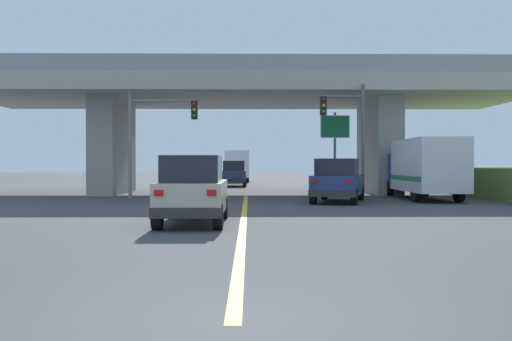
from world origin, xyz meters
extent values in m
plane|color=#424244|center=(0.00, 27.09, 0.00)|extent=(160.00, 160.00, 0.00)
cube|color=#A8A59E|center=(0.00, 27.09, 6.06)|extent=(32.56, 10.13, 0.93)
cube|color=#9A9891|center=(-8.04, 27.09, 2.80)|extent=(1.46, 6.08, 5.60)
cube|color=#9A9891|center=(8.04, 27.09, 2.80)|extent=(1.46, 6.08, 5.60)
cube|color=gray|center=(0.00, 22.17, 6.98)|extent=(32.56, 0.20, 0.90)
cube|color=gray|center=(0.00, 32.00, 6.98)|extent=(32.56, 0.20, 0.90)
cube|color=yellow|center=(0.00, 12.19, 0.00)|extent=(0.20, 24.38, 0.01)
cube|color=#B7B29E|center=(-1.48, 10.33, 0.81)|extent=(1.84, 4.22, 0.90)
cube|color=#1E232D|center=(-1.48, 10.01, 1.64)|extent=(1.62, 2.32, 0.76)
cube|color=#2D2D30|center=(-1.48, 8.27, 0.50)|extent=(1.87, 0.20, 0.28)
cube|color=red|center=(-2.17, 8.20, 1.03)|extent=(0.24, 0.06, 0.16)
cube|color=red|center=(-0.79, 8.20, 1.03)|extent=(0.24, 0.06, 0.16)
cylinder|color=black|center=(-2.30, 11.89, 0.36)|extent=(0.26, 0.72, 0.72)
cylinder|color=black|center=(-0.66, 11.89, 0.36)|extent=(0.26, 0.72, 0.72)
cylinder|color=black|center=(-2.30, 8.77, 0.36)|extent=(0.26, 0.72, 0.72)
cylinder|color=black|center=(-0.66, 8.77, 0.36)|extent=(0.26, 0.72, 0.72)
cube|color=navy|center=(4.32, 19.35, 0.81)|extent=(3.15, 4.74, 0.90)
cube|color=#1E232D|center=(4.23, 19.04, 1.64)|extent=(2.36, 2.79, 0.76)
cube|color=#2D2D30|center=(3.72, 17.31, 0.50)|extent=(2.01, 0.77, 0.28)
cube|color=red|center=(2.98, 17.46, 1.03)|extent=(0.25, 0.13, 0.16)
cube|color=red|center=(4.41, 17.03, 1.03)|extent=(0.25, 0.13, 0.16)
cylinder|color=black|center=(3.92, 21.16, 0.36)|extent=(0.45, 0.76, 0.72)
cylinder|color=black|center=(5.64, 20.65, 0.36)|extent=(0.45, 0.76, 0.72)
cylinder|color=black|center=(3.00, 18.04, 0.36)|extent=(0.45, 0.76, 0.72)
cylinder|color=black|center=(4.72, 17.53, 0.36)|extent=(0.45, 0.76, 0.72)
cube|color=navy|center=(8.93, 24.20, 1.40)|extent=(2.20, 2.00, 1.90)
cube|color=silver|center=(8.93, 20.58, 1.72)|extent=(2.31, 5.24, 2.55)
cube|color=#197F4C|center=(8.93, 20.58, 1.09)|extent=(2.33, 5.14, 0.24)
cylinder|color=black|center=(7.93, 24.20, 0.45)|extent=(0.30, 0.90, 0.90)
cylinder|color=black|center=(9.93, 24.20, 0.45)|extent=(0.30, 0.90, 0.90)
cylinder|color=black|center=(7.93, 19.27, 0.45)|extent=(0.30, 0.90, 0.90)
cylinder|color=black|center=(9.93, 19.27, 0.45)|extent=(0.30, 0.90, 0.90)
cube|color=navy|center=(-1.02, 37.62, 0.81)|extent=(1.88, 4.35, 0.90)
cube|color=#1E232D|center=(-1.02, 37.30, 1.64)|extent=(1.66, 2.39, 0.76)
cube|color=#2D2D30|center=(-1.02, 35.50, 0.50)|extent=(1.92, 0.20, 0.28)
cube|color=red|center=(-1.73, 35.43, 1.03)|extent=(0.24, 0.06, 0.16)
cube|color=red|center=(-0.31, 35.43, 1.03)|extent=(0.24, 0.06, 0.16)
cylinder|color=black|center=(-1.86, 39.25, 0.36)|extent=(0.26, 0.72, 0.72)
cylinder|color=black|center=(-0.18, 39.25, 0.36)|extent=(0.26, 0.72, 0.72)
cylinder|color=black|center=(-1.86, 36.00, 0.36)|extent=(0.26, 0.72, 0.72)
cylinder|color=black|center=(-0.18, 36.00, 0.36)|extent=(0.26, 0.72, 0.72)
cylinder|color=#56595E|center=(5.97, 21.82, 2.92)|extent=(0.18, 0.18, 5.83)
cylinder|color=#56595E|center=(4.96, 21.82, 5.21)|extent=(2.03, 0.12, 0.12)
cube|color=black|center=(3.95, 21.82, 4.73)|extent=(0.32, 0.26, 0.96)
sphere|color=red|center=(3.95, 21.67, 5.03)|extent=(0.16, 0.16, 0.16)
sphere|color=gold|center=(3.95, 21.67, 4.73)|extent=(0.16, 0.16, 0.16)
sphere|color=green|center=(3.95, 21.67, 4.43)|extent=(0.16, 0.16, 0.16)
cylinder|color=slate|center=(-5.97, 22.29, 2.97)|extent=(0.18, 0.18, 5.93)
cylinder|color=slate|center=(-4.31, 22.29, 5.04)|extent=(3.32, 0.12, 0.12)
cube|color=black|center=(-2.65, 22.29, 4.56)|extent=(0.32, 0.26, 0.96)
sphere|color=red|center=(-2.65, 22.14, 4.86)|extent=(0.16, 0.16, 0.16)
sphere|color=gold|center=(-2.65, 22.14, 4.56)|extent=(0.16, 0.16, 0.16)
sphere|color=green|center=(-2.65, 22.14, 4.26)|extent=(0.16, 0.16, 0.16)
cylinder|color=#56595E|center=(4.97, 24.52, 2.33)|extent=(0.14, 0.14, 4.65)
cube|color=#146638|center=(4.97, 24.46, 3.86)|extent=(1.55, 0.08, 1.18)
cube|color=white|center=(4.97, 24.46, 3.86)|extent=(1.63, 0.04, 1.26)
cube|color=navy|center=(-0.99, 50.89, 1.40)|extent=(2.20, 2.00, 1.90)
cube|color=silver|center=(-0.99, 47.61, 1.75)|extent=(2.31, 4.56, 2.60)
cube|color=#197F4C|center=(-0.99, 47.61, 1.10)|extent=(2.33, 4.46, 0.24)
cylinder|color=black|center=(-1.99, 50.89, 0.45)|extent=(0.30, 0.90, 0.90)
cylinder|color=black|center=(0.01, 50.89, 0.45)|extent=(0.30, 0.90, 0.90)
cylinder|color=black|center=(-1.99, 46.47, 0.45)|extent=(0.30, 0.90, 0.90)
cylinder|color=black|center=(0.01, 46.47, 0.45)|extent=(0.30, 0.90, 0.90)
camera|label=1|loc=(0.18, -5.99, 1.78)|focal=38.39mm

